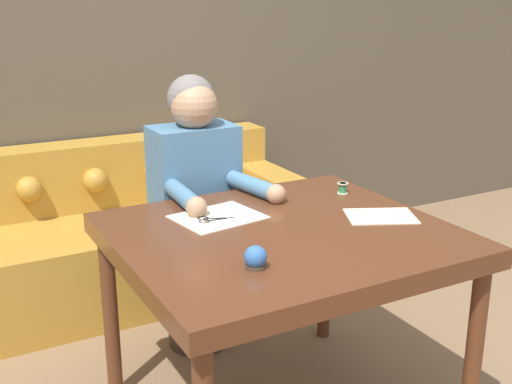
% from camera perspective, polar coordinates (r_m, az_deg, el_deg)
% --- Properties ---
extents(wall_back, '(8.00, 0.06, 2.60)m').
position_cam_1_polar(wall_back, '(3.72, -13.47, 12.58)').
color(wall_back, brown).
rests_on(wall_back, ground_plane).
extents(dining_table, '(1.14, 1.02, 0.78)m').
position_cam_1_polar(dining_table, '(2.28, 2.31, -5.21)').
color(dining_table, '#562D19').
rests_on(dining_table, ground_plane).
extents(couch, '(2.10, 0.77, 0.80)m').
position_cam_1_polar(couch, '(3.52, -13.28, -4.39)').
color(couch, '#B7842D').
rests_on(couch, ground_plane).
extents(person, '(0.42, 0.58, 1.25)m').
position_cam_1_polar(person, '(2.84, -5.31, -2.19)').
color(person, '#33281E').
rests_on(person, ground_plane).
extents(pattern_paper_main, '(0.34, 0.29, 0.00)m').
position_cam_1_polar(pattern_paper_main, '(2.37, -3.40, -2.23)').
color(pattern_paper_main, beige).
rests_on(pattern_paper_main, dining_table).
extents(pattern_paper_offcut, '(0.30, 0.27, 0.00)m').
position_cam_1_polar(pattern_paper_offcut, '(2.42, 11.02, -2.12)').
color(pattern_paper_offcut, beige).
rests_on(pattern_paper_offcut, dining_table).
extents(scissors, '(0.25, 0.13, 0.01)m').
position_cam_1_polar(scissors, '(2.35, -3.25, -2.42)').
color(scissors, silver).
rests_on(scissors, dining_table).
extents(thread_spool, '(0.04, 0.04, 0.05)m').
position_cam_1_polar(thread_spool, '(2.67, 7.71, 0.35)').
color(thread_spool, '#338C4C').
rests_on(thread_spool, dining_table).
extents(pin_cushion, '(0.07, 0.07, 0.07)m').
position_cam_1_polar(pin_cushion, '(1.93, -0.05, -5.89)').
color(pin_cushion, '#4C3828').
rests_on(pin_cushion, dining_table).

